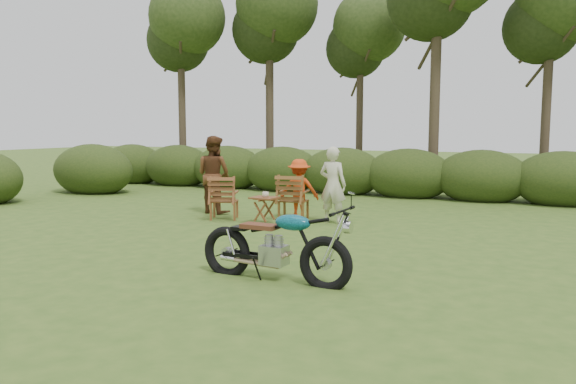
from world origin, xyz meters
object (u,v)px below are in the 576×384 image
at_px(cup, 265,194).
at_px(adult_a, 332,223).
at_px(side_table, 264,211).
at_px(motorcycle, 274,280).
at_px(child, 299,219).
at_px(lawn_chair_right, 293,219).
at_px(lawn_chair_left, 224,219).
at_px(adult_b, 214,213).

xyz_separation_m(cup, adult_a, (1.20, 0.72, -0.62)).
bearing_deg(side_table, adult_a, 31.09).
height_order(motorcycle, child, child).
relative_size(lawn_chair_right, lawn_chair_left, 1.03).
height_order(lawn_chair_left, child, child).
distance_m(cup, adult_b, 2.07).
relative_size(lawn_chair_left, child, 0.72).
relative_size(motorcycle, lawn_chair_right, 2.12).
bearing_deg(adult_a, side_table, 35.56).
bearing_deg(lawn_chair_right, lawn_chair_left, 13.67).
xyz_separation_m(lawn_chair_right, child, (0.10, 0.08, 0.00)).
xyz_separation_m(motorcycle, lawn_chair_right, (-1.77, 4.54, 0.00)).
height_order(motorcycle, adult_b, adult_b).
distance_m(adult_a, adult_b, 2.98).
distance_m(lawn_chair_right, adult_b, 2.06).
height_order(motorcycle, side_table, motorcycle).
bearing_deg(adult_a, motorcycle, 105.16).
height_order(cup, adult_b, adult_b).
bearing_deg(cup, side_table, -152.32).
relative_size(motorcycle, side_table, 3.64).
bearing_deg(lawn_chair_right, adult_a, 166.62).
relative_size(side_table, adult_a, 0.35).
xyz_separation_m(side_table, adult_a, (1.22, 0.73, -0.28)).
distance_m(motorcycle, adult_a, 4.55).
bearing_deg(child, adult_a, 147.61).
relative_size(lawn_chair_right, cup, 7.10).
xyz_separation_m(lawn_chair_right, adult_b, (-2.05, 0.06, 0.00)).
relative_size(motorcycle, lawn_chair_left, 2.18).
bearing_deg(motorcycle, cup, 121.14).
relative_size(side_table, child, 0.43).
bearing_deg(child, cup, 44.58).
bearing_deg(adult_a, child, -5.58).
relative_size(adult_a, adult_b, 0.89).
distance_m(lawn_chair_left, cup, 1.28).
height_order(side_table, adult_b, adult_b).
bearing_deg(adult_a, cup, 35.61).
bearing_deg(adult_a, adult_b, 2.02).
height_order(lawn_chair_right, side_table, side_table).
xyz_separation_m(lawn_chair_left, adult_a, (2.31, 0.53, 0.00)).
bearing_deg(cup, motorcycle, -61.40).
relative_size(motorcycle, adult_b, 1.14).
xyz_separation_m(motorcycle, cup, (-2.04, 3.75, 0.62)).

